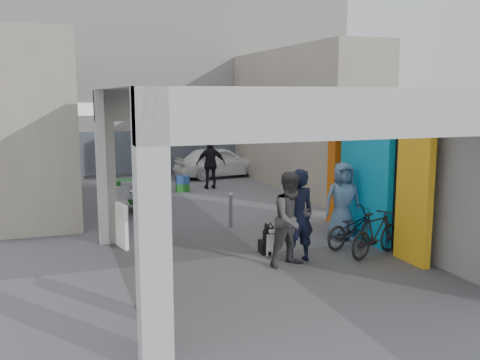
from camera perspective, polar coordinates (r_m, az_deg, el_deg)
name	(u,v)px	position (r m, az deg, el deg)	size (l,w,h in m)	color
ground	(260,253)	(11.68, 2.12, -7.81)	(90.00, 90.00, 0.00)	#5D5C62
arcade_canopy	(301,150)	(10.69, 6.50, 3.16)	(6.40, 6.45, 6.40)	#B3B3AF
far_building	(146,81)	(24.73, -9.96, 10.37)	(18.00, 4.08, 8.00)	white
plaza_bldg_left	(38,123)	(17.92, -20.70, 5.67)	(2.00, 9.00, 5.00)	#A99F8C
plaza_bldg_right	(300,119)	(19.87, 6.37, 6.48)	(2.00, 9.00, 5.00)	#A99F8C
bollard_left	(159,215)	(13.25, -8.65, -3.76)	(0.09, 0.09, 0.94)	#92949A
bollard_center	(231,211)	(13.80, -0.99, -3.27)	(0.09, 0.09, 0.87)	#92949A
bollard_right	(286,209)	(14.14, 4.88, -3.12)	(0.09, 0.09, 0.82)	#92949A
advert_board_near	(156,288)	(8.35, -8.95, -11.30)	(0.11, 0.55, 1.00)	silver
advert_board_far	(122,226)	(12.24, -12.47, -4.77)	(0.22, 0.55, 1.00)	silver
cafe_set	(137,204)	(15.49, -10.93, -2.52)	(1.49, 1.20, 0.90)	#98989C
produce_stand	(136,198)	(16.20, -11.00, -1.89)	(1.34, 0.73, 0.88)	black
crate_stack	(183,184)	(18.98, -6.15, -0.38)	(0.48, 0.39, 0.56)	#18551E
border_collie	(268,241)	(11.55, 2.95, -6.53)	(0.27, 0.52, 0.72)	black
man_with_dog	(298,215)	(10.97, 6.18, -3.78)	(0.70, 0.46, 1.92)	black
man_back_turned	(292,219)	(10.69, 5.56, -4.17)	(0.92, 0.72, 1.90)	#424244
man_elderly	(343,201)	(12.80, 10.91, -2.20)	(0.90, 0.59, 1.85)	#5277A1
man_crates	(211,164)	(19.36, -3.14, 1.73)	(1.07, 0.44, 1.82)	black
bicycle_front	(353,227)	(12.34, 11.98, -4.97)	(0.58, 1.67, 0.88)	black
bicycle_rear	(376,234)	(11.71, 14.27, -5.58)	(0.46, 1.62, 0.97)	black
white_van	(220,162)	(22.13, -2.19, 1.97)	(1.51, 3.75, 1.28)	white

